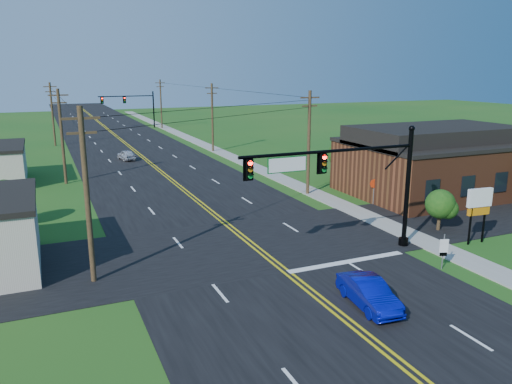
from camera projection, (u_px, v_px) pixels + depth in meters
name	position (u px, v px, depth m)	size (l,w,h in m)	color
ground	(360.00, 335.00, 20.57)	(260.00, 260.00, 0.00)	#184F16
road_main	(137.00, 154.00, 65.14)	(16.00, 220.00, 0.04)	black
road_cross	(248.00, 244.00, 31.26)	(70.00, 10.00, 0.04)	black
sidewalk	(240.00, 160.00, 60.27)	(2.00, 160.00, 0.08)	gray
signal_mast_main	(346.00, 177.00, 28.25)	(11.30, 0.60, 7.48)	black
signal_mast_far	(130.00, 104.00, 92.52)	(10.98, 0.60, 7.48)	black
brick_building	(432.00, 167.00, 43.78)	(14.20, 11.20, 4.70)	brown
utility_pole_left_a	(87.00, 193.00, 24.70)	(1.80, 0.28, 9.00)	#332717
utility_pole_left_b	(62.00, 135.00, 46.98)	(1.80, 0.28, 9.00)	#332717
utility_pole_left_c	(52.00, 113.00, 71.05)	(1.80, 0.28, 9.00)	#332717
utility_pole_right_a	(309.00, 141.00, 42.85)	(1.80, 0.28, 9.00)	#332717
utility_pole_right_b	(212.00, 116.00, 66.02)	(1.80, 0.28, 9.00)	#332717
utility_pole_right_c	(161.00, 103.00, 92.77)	(1.80, 0.28, 9.00)	#332717
tree_right_back	(343.00, 154.00, 49.31)	(3.00, 3.00, 4.10)	#332717
shrub_corner	(440.00, 204.00, 33.62)	(2.00, 2.00, 2.86)	#332717
tree_left	(5.00, 197.00, 34.27)	(2.40, 2.40, 3.37)	#332717
blue_car	(369.00, 294.00, 22.88)	(1.39, 3.99, 1.31)	#070D98
distant_car	(126.00, 155.00, 60.56)	(1.43, 3.56, 1.21)	silver
route_sign	(444.00, 249.00, 27.13)	(0.49, 0.18, 2.01)	slate
stop_sign	(374.00, 186.00, 40.20)	(0.73, 0.28, 2.14)	slate
pylon_sign	(479.00, 204.00, 30.91)	(1.74, 0.39, 3.55)	black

